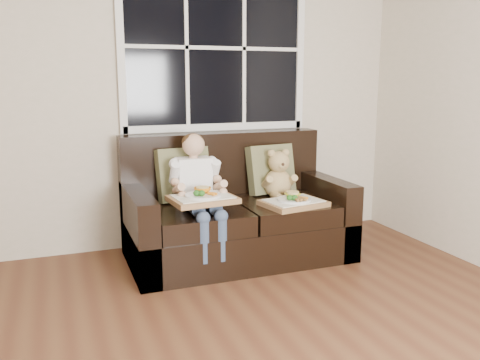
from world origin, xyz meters
name	(u,v)px	position (x,y,z in m)	size (l,w,h in m)	color
room_walls	(269,21)	(0.00, 0.00, 1.59)	(4.52, 5.02, 2.71)	beige
window_back	(215,48)	(0.61, 2.48, 1.65)	(1.62, 0.04, 1.37)	black
loveseat	(235,218)	(0.61, 2.02, 0.31)	(1.70, 0.92, 0.96)	black
pillow_left	(183,175)	(0.23, 2.17, 0.66)	(0.44, 0.24, 0.43)	olive
pillow_right	(271,169)	(0.99, 2.17, 0.65)	(0.43, 0.24, 0.42)	olive
child	(197,183)	(0.27, 1.90, 0.64)	(0.37, 0.59, 0.84)	white
teddy_bear	(279,177)	(0.99, 2.02, 0.61)	(0.25, 0.31, 0.41)	tan
tray_left	(203,198)	(0.25, 1.69, 0.58)	(0.48, 0.39, 0.10)	olive
tray_right	(293,202)	(0.97, 1.70, 0.48)	(0.50, 0.42, 0.10)	olive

